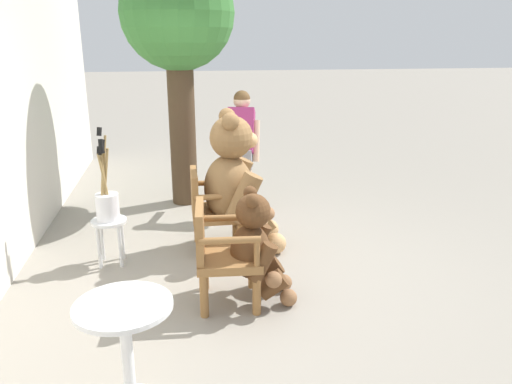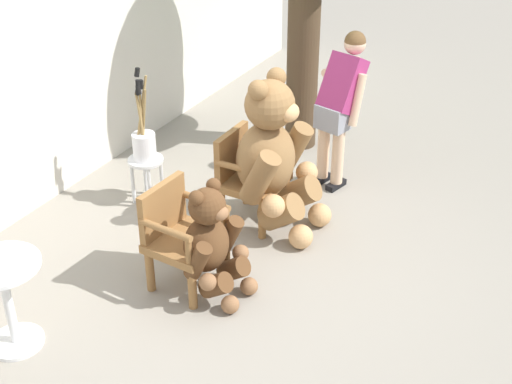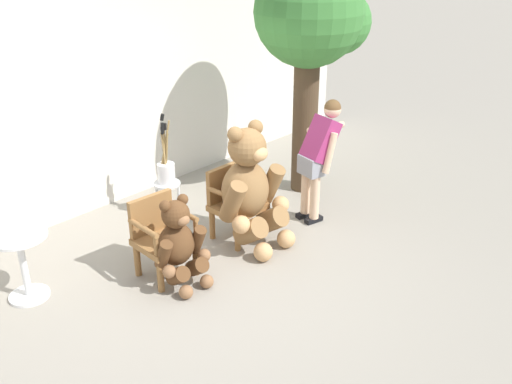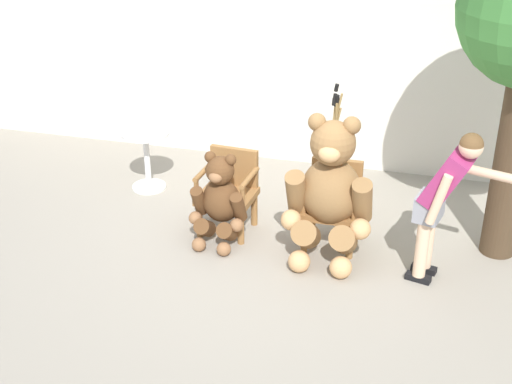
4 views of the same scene
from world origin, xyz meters
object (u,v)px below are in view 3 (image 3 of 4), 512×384
(teddy_bear_small, at_px, (179,243))
(round_side_table, at_px, (22,259))
(patio_tree, at_px, (314,21))
(wooden_chair_right, at_px, (234,201))
(person_visitor, at_px, (319,151))
(teddy_bear_large, at_px, (250,188))
(wooden_chair_left, at_px, (161,235))
(brush_bucket, at_px, (166,169))
(white_stool, at_px, (168,190))

(teddy_bear_small, distance_m, round_side_table, 1.53)
(patio_tree, bearing_deg, wooden_chair_right, -173.07)
(person_visitor, bearing_deg, teddy_bear_large, 170.17)
(wooden_chair_left, bearing_deg, round_side_table, 151.35)
(brush_bucket, distance_m, patio_tree, 2.65)
(wooden_chair_right, height_order, teddy_bear_large, teddy_bear_large)
(teddy_bear_large, relative_size, person_visitor, 0.96)
(wooden_chair_right, distance_m, teddy_bear_small, 1.15)
(wooden_chair_left, height_order, white_stool, wooden_chair_left)
(white_stool, bearing_deg, round_side_table, -170.72)
(wooden_chair_right, bearing_deg, wooden_chair_left, -179.99)
(white_stool, bearing_deg, teddy_bear_small, -125.41)
(round_side_table, bearing_deg, teddy_bear_large, -21.72)
(wooden_chair_right, distance_m, patio_tree, 2.54)
(wooden_chair_right, xyz_separation_m, brush_bucket, (-0.18, 1.01, 0.19))
(patio_tree, bearing_deg, teddy_bear_large, -164.71)
(person_visitor, distance_m, round_side_table, 3.57)
(teddy_bear_large, height_order, person_visitor, person_visitor)
(wooden_chair_left, xyz_separation_m, white_stool, (0.92, 1.01, -0.11))
(teddy_bear_large, xyz_separation_m, brush_bucket, (-0.18, 1.27, -0.06))
(teddy_bear_small, height_order, white_stool, teddy_bear_small)
(white_stool, relative_size, patio_tree, 0.15)
(brush_bucket, xyz_separation_m, round_side_table, (-2.13, -0.35, -0.21))
(round_side_table, relative_size, patio_tree, 0.23)
(white_stool, bearing_deg, patio_tree, -22.84)
(brush_bucket, height_order, round_side_table, brush_bucket)
(wooden_chair_left, relative_size, patio_tree, 0.27)
(round_side_table, bearing_deg, brush_bucket, 9.32)
(teddy_bear_small, bearing_deg, round_side_table, 141.52)
(person_visitor, distance_m, white_stool, 1.99)
(white_stool, xyz_separation_m, round_side_table, (-2.13, -0.35, 0.09))
(person_visitor, xyz_separation_m, patio_tree, (0.66, 0.65, 1.42))
(patio_tree, bearing_deg, teddy_bear_small, -169.91)
(wooden_chair_right, bearing_deg, teddy_bear_small, -165.16)
(wooden_chair_left, bearing_deg, teddy_bear_small, -91.53)
(wooden_chair_left, distance_m, person_visitor, 2.24)
(wooden_chair_right, height_order, teddy_bear_small, teddy_bear_small)
(brush_bucket, bearing_deg, teddy_bear_large, -81.81)
(wooden_chair_left, distance_m, wooden_chair_right, 1.10)
(wooden_chair_left, xyz_separation_m, round_side_table, (-1.21, 0.66, -0.01))
(white_stool, bearing_deg, teddy_bear_large, -81.75)
(person_visitor, height_order, round_side_table, person_visitor)
(teddy_bear_large, distance_m, white_stool, 1.33)
(wooden_chair_left, relative_size, brush_bucket, 0.95)
(wooden_chair_left, distance_m, round_side_table, 1.38)
(wooden_chair_right, xyz_separation_m, teddy_bear_small, (-1.11, -0.29, 0.02))
(wooden_chair_left, relative_size, white_stool, 1.87)
(wooden_chair_left, distance_m, brush_bucket, 1.38)
(brush_bucket, bearing_deg, white_stool, -124.42)
(wooden_chair_left, distance_m, teddy_bear_large, 1.16)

